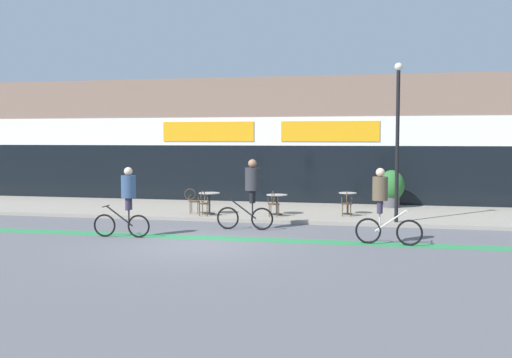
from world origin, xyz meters
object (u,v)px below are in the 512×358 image
object	(u,v)px
bistro_table_0	(209,199)
bistro_table_1	(277,200)
cafe_chair_0_side	(193,199)
cyclist_1	(251,189)
cafe_chair_2_near	(347,202)
planter_pot	(392,187)
lamp_post	(398,131)
cyclist_0	(127,197)
bistro_table_2	(348,199)
cyclist_2	(383,202)
cafe_chair_1_near	(274,202)
cafe_chair_0_near	(204,201)

from	to	relation	value
bistro_table_0	bistro_table_1	distance (m)	2.42
bistro_table_0	cafe_chair_0_side	distance (m)	0.63
bistro_table_1	cyclist_1	world-z (taller)	cyclist_1
cafe_chair_2_near	planter_pot	xyz separation A→B (m)	(1.54, 3.12, 0.27)
cafe_chair_0_side	lamp_post	size ratio (longest dim) A/B	0.18
bistro_table_0	cyclist_0	distance (m)	4.82
bistro_table_1	bistro_table_2	distance (m)	2.54
cyclist_1	cyclist_2	size ratio (longest dim) A/B	1.07
bistro_table_1	cafe_chair_0_side	world-z (taller)	cafe_chair_0_side
cyclist_2	bistro_table_1	bearing A→B (deg)	133.61
bistro_table_1	bistro_table_2	xyz separation A→B (m)	(2.46, 0.64, 0.03)
bistro_table_2	cafe_chair_0_side	size ratio (longest dim) A/B	0.86
bistro_table_1	cafe_chair_1_near	size ratio (longest dim) A/B	0.82
cafe_chair_0_near	planter_pot	size ratio (longest dim) A/B	0.62
bistro_table_2	cyclist_0	distance (m)	8.20
bistro_table_1	cyclist_2	world-z (taller)	cyclist_2
cafe_chair_0_side	cyclist_1	size ratio (longest dim) A/B	0.41
bistro_table_2	cafe_chair_0_side	distance (m)	5.57
cafe_chair_0_near	bistro_table_1	bearing A→B (deg)	-63.81
cafe_chair_0_side	cyclist_1	world-z (taller)	cyclist_1
bistro_table_1	cafe_chair_1_near	bearing A→B (deg)	-90.14
cafe_chair_0_side	cafe_chair_1_near	size ratio (longest dim) A/B	1.00
lamp_post	bistro_table_0	bearing A→B (deg)	173.66
bistro_table_2	cafe_chair_0_near	world-z (taller)	cafe_chair_0_near
bistro_table_2	cyclist_0	world-z (taller)	cyclist_0
cafe_chair_2_near	cyclist_2	size ratio (longest dim) A/B	0.44
bistro_table_2	cafe_chair_0_side	bearing A→B (deg)	-169.70
cafe_chair_1_near	cyclist_2	size ratio (longest dim) A/B	0.44
lamp_post	cyclist_1	size ratio (longest dim) A/B	2.34
cyclist_0	cafe_chair_1_near	bearing A→B (deg)	-131.99
bistro_table_1	cafe_chair_2_near	bearing A→B (deg)	0.26
cafe_chair_1_near	cyclist_2	world-z (taller)	cyclist_2
cafe_chair_1_near	cyclist_2	distance (m)	5.48
bistro_table_0	cafe_chair_1_near	size ratio (longest dim) A/B	0.85
bistro_table_0	bistro_table_2	xyz separation A→B (m)	(4.85, 0.99, -0.01)
bistro_table_0	cyclist_0	size ratio (longest dim) A/B	0.38
bistro_table_1	planter_pot	distance (m)	5.09
cafe_chair_0_near	cyclist_1	xyz separation A→B (m)	(2.11, -1.92, 0.64)
cafe_chair_1_near	cafe_chair_0_side	bearing A→B (deg)	86.10
cafe_chair_0_near	cafe_chair_2_near	world-z (taller)	same
bistro_table_0	cyclist_2	size ratio (longest dim) A/B	0.37
cafe_chair_0_near	cafe_chair_2_near	distance (m)	4.97
cafe_chair_1_near	cyclist_0	xyz separation A→B (m)	(-3.44, -4.41, 0.52)
cafe_chair_2_near	planter_pot	world-z (taller)	planter_pot
cyclist_0	cafe_chair_0_near	bearing A→B (deg)	-108.37
bistro_table_1	cyclist_2	xyz separation A→B (m)	(3.71, -4.63, 0.52)
lamp_post	cyclist_2	bearing A→B (deg)	-96.67
bistro_table_2	cyclist_1	bearing A→B (deg)	-127.98
cafe_chair_0_near	lamp_post	distance (m)	6.97
cyclist_0	bistro_table_2	bearing A→B (deg)	-140.15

